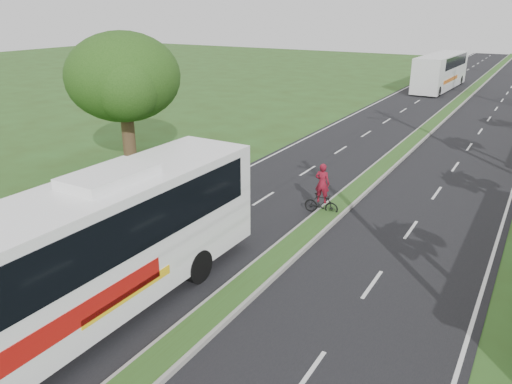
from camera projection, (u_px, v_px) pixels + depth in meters
The scene contains 8 objects.
ground at pixel (196, 332), 14.16m from camera, with size 180.00×180.00×0.00m, color #31491B.
road_asphalt at pixel (395, 158), 30.30m from camera, with size 14.00×160.00×0.02m, color black.
median_strip at pixel (395, 157), 30.27m from camera, with size 1.20×160.00×0.18m.
lane_edge_left at pixel (296, 144), 33.49m from camera, with size 0.12×160.00×0.01m, color silver.
shade_tree at pixel (122, 80), 26.24m from camera, with size 6.30×6.00×7.54m.
coach_bus_main at pixel (82, 250), 13.71m from camera, with size 2.93×13.38×4.32m.
coach_bus_far at pixel (441, 70), 54.80m from camera, with size 3.36×13.00×3.75m.
motorcyclist at pixel (322, 195), 21.89m from camera, with size 1.58×0.57×2.33m.
Camera 1 is at (7.48, -9.37, 8.67)m, focal length 35.00 mm.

